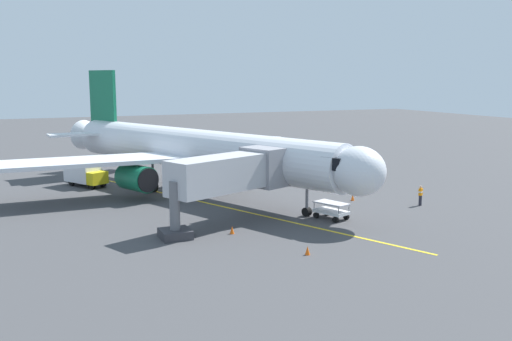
{
  "coord_description": "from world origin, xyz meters",
  "views": [
    {
      "loc": [
        14.39,
        52.29,
        10.73
      ],
      "look_at": [
        -4.77,
        8.9,
        3.0
      ],
      "focal_mm": 40.2,
      "sensor_mm": 36.0,
      "label": 1
    }
  ],
  "objects_px": {
    "box_truck_near_nose": "(85,172)",
    "jet_bridge": "(235,173)",
    "airplane": "(192,150)",
    "ground_crew_marshaller": "(420,195)",
    "safety_cone_nose_left": "(308,250)",
    "safety_cone_nose_right": "(353,197)",
    "safety_cone_wing_port": "(232,230)",
    "baggage_cart_portside": "(331,210)"
  },
  "relations": [
    {
      "from": "ground_crew_marshaller",
      "to": "safety_cone_nose_right",
      "type": "xyz_separation_m",
      "value": [
        4.12,
        -3.99,
        -0.61
      ]
    },
    {
      "from": "baggage_cart_portside",
      "to": "safety_cone_wing_port",
      "type": "height_order",
      "value": "baggage_cart_portside"
    },
    {
      "from": "box_truck_near_nose",
      "to": "baggage_cart_portside",
      "type": "distance_m",
      "value": 26.41
    },
    {
      "from": "ground_crew_marshaller",
      "to": "box_truck_near_nose",
      "type": "xyz_separation_m",
      "value": [
        24.73,
        -20.5,
        0.5
      ]
    },
    {
      "from": "airplane",
      "to": "safety_cone_nose_right",
      "type": "height_order",
      "value": "airplane"
    },
    {
      "from": "ground_crew_marshaller",
      "to": "box_truck_near_nose",
      "type": "height_order",
      "value": "box_truck_near_nose"
    },
    {
      "from": "ground_crew_marshaller",
      "to": "box_truck_near_nose",
      "type": "bearing_deg",
      "value": -39.66
    },
    {
      "from": "box_truck_near_nose",
      "to": "safety_cone_nose_right",
      "type": "height_order",
      "value": "box_truck_near_nose"
    },
    {
      "from": "safety_cone_nose_right",
      "to": "safety_cone_wing_port",
      "type": "xyz_separation_m",
      "value": [
        13.71,
        5.83,
        0.0
      ]
    },
    {
      "from": "box_truck_near_nose",
      "to": "baggage_cart_portside",
      "type": "bearing_deg",
      "value": 125.79
    },
    {
      "from": "jet_bridge",
      "to": "ground_crew_marshaller",
      "type": "xyz_separation_m",
      "value": [
        -16.53,
        0.84,
        -2.88
      ]
    },
    {
      "from": "airplane",
      "to": "safety_cone_wing_port",
      "type": "relative_size",
      "value": 70.03
    },
    {
      "from": "safety_cone_nose_right",
      "to": "ground_crew_marshaller",
      "type": "bearing_deg",
      "value": 135.92
    },
    {
      "from": "box_truck_near_nose",
      "to": "safety_cone_wing_port",
      "type": "relative_size",
      "value": 9.03
    },
    {
      "from": "airplane",
      "to": "baggage_cart_portside",
      "type": "xyz_separation_m",
      "value": [
        -6.56,
        14.23,
        -3.35
      ]
    },
    {
      "from": "jet_bridge",
      "to": "safety_cone_nose_left",
      "type": "bearing_deg",
      "value": 97.46
    },
    {
      "from": "ground_crew_marshaller",
      "to": "safety_cone_nose_right",
      "type": "distance_m",
      "value": 5.77
    },
    {
      "from": "box_truck_near_nose",
      "to": "safety_cone_nose_left",
      "type": "distance_m",
      "value": 30.16
    },
    {
      "from": "ground_crew_marshaller",
      "to": "safety_cone_nose_left",
      "type": "distance_m",
      "value": 17.39
    },
    {
      "from": "baggage_cart_portside",
      "to": "safety_cone_nose_left",
      "type": "bearing_deg",
      "value": 50.03
    },
    {
      "from": "baggage_cart_portside",
      "to": "safety_cone_nose_left",
      "type": "distance_m",
      "value": 9.44
    },
    {
      "from": "box_truck_near_nose",
      "to": "safety_cone_wing_port",
      "type": "height_order",
      "value": "box_truck_near_nose"
    },
    {
      "from": "safety_cone_nose_left",
      "to": "safety_cone_nose_right",
      "type": "distance_m",
      "value": 16.53
    },
    {
      "from": "box_truck_near_nose",
      "to": "safety_cone_nose_right",
      "type": "bearing_deg",
      "value": 141.3
    },
    {
      "from": "airplane",
      "to": "box_truck_near_nose",
      "type": "relative_size",
      "value": 7.76
    },
    {
      "from": "jet_bridge",
      "to": "safety_cone_nose_left",
      "type": "xyz_separation_m",
      "value": [
        -1.18,
        8.98,
        -3.49
      ]
    },
    {
      "from": "airplane",
      "to": "safety_cone_wing_port",
      "type": "xyz_separation_m",
      "value": [
        1.98,
        15.16,
        -3.73
      ]
    },
    {
      "from": "safety_cone_nose_left",
      "to": "safety_cone_nose_right",
      "type": "height_order",
      "value": "same"
    },
    {
      "from": "box_truck_near_nose",
      "to": "safety_cone_wing_port",
      "type": "xyz_separation_m",
      "value": [
        -6.9,
        22.34,
        -1.11
      ]
    },
    {
      "from": "box_truck_near_nose",
      "to": "jet_bridge",
      "type": "bearing_deg",
      "value": 112.65
    },
    {
      "from": "baggage_cart_portside",
      "to": "safety_cone_nose_left",
      "type": "relative_size",
      "value": 5.3
    },
    {
      "from": "baggage_cart_portside",
      "to": "ground_crew_marshaller",
      "type": "bearing_deg",
      "value": -174.43
    },
    {
      "from": "safety_cone_wing_port",
      "to": "safety_cone_nose_left",
      "type": "bearing_deg",
      "value": 111.5
    },
    {
      "from": "airplane",
      "to": "ground_crew_marshaller",
      "type": "relative_size",
      "value": 22.52
    },
    {
      "from": "ground_crew_marshaller",
      "to": "safety_cone_nose_left",
      "type": "bearing_deg",
      "value": 27.92
    },
    {
      "from": "jet_bridge",
      "to": "box_truck_near_nose",
      "type": "bearing_deg",
      "value": -67.35
    },
    {
      "from": "box_truck_near_nose",
      "to": "ground_crew_marshaller",
      "type": "bearing_deg",
      "value": 140.34
    },
    {
      "from": "airplane",
      "to": "safety_cone_nose_left",
      "type": "height_order",
      "value": "airplane"
    },
    {
      "from": "jet_bridge",
      "to": "safety_cone_wing_port",
      "type": "relative_size",
      "value": 20.41
    },
    {
      "from": "airplane",
      "to": "safety_cone_nose_left",
      "type": "bearing_deg",
      "value": 91.35
    },
    {
      "from": "airplane",
      "to": "box_truck_near_nose",
      "type": "xyz_separation_m",
      "value": [
        8.87,
        -7.18,
        -2.62
      ]
    },
    {
      "from": "airplane",
      "to": "safety_cone_nose_right",
      "type": "distance_m",
      "value": 15.44
    }
  ]
}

